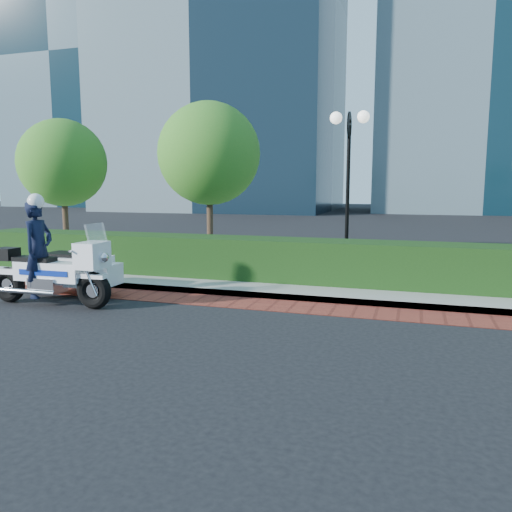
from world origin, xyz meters
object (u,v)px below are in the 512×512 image
(tree_b, at_px, (209,154))
(police_motorcycle, at_px, (57,265))
(tree_a, at_px, (63,163))
(lamppost, at_px, (348,166))

(tree_b, bearing_deg, police_motorcycle, -99.24)
(tree_a, relative_size, police_motorcycle, 1.62)
(lamppost, distance_m, tree_a, 10.09)
(tree_b, distance_m, police_motorcycle, 6.63)
(lamppost, bearing_deg, tree_b, 163.89)
(lamppost, height_order, tree_a, tree_a)
(lamppost, relative_size, tree_b, 0.86)
(police_motorcycle, bearing_deg, tree_a, 125.95)
(tree_a, distance_m, police_motorcycle, 7.90)
(lamppost, xyz_separation_m, tree_a, (-10.00, 1.30, 0.26))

